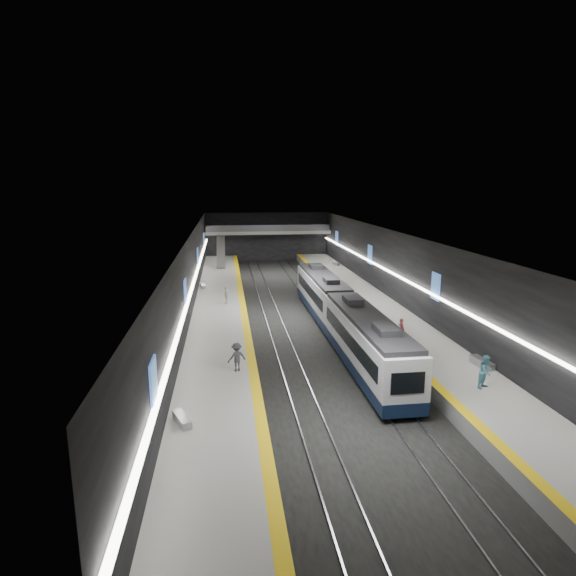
{
  "coord_description": "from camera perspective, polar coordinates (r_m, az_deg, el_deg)",
  "views": [
    {
      "loc": [
        -6.83,
        -44.04,
        12.63
      ],
      "look_at": [
        -0.6,
        3.47,
        2.2
      ],
      "focal_mm": 30.0,
      "sensor_mm": 36.0,
      "label": 1
    }
  ],
  "objects": [
    {
      "name": "ad_posters",
      "position": [
        46.27,
        1.14,
        2.16
      ],
      "size": [
        19.94,
        53.5,
        2.2
      ],
      "color": "#4271C7",
      "rests_on": "wall_left"
    },
    {
      "name": "rails",
      "position": [
        46.3,
        1.3,
        -3.48
      ],
      "size": [
        6.52,
        70.0,
        0.12
      ],
      "color": "gray",
      "rests_on": "ground"
    },
    {
      "name": "tile_surface_left",
      "position": [
        45.55,
        -8.07,
        -2.63
      ],
      "size": [
        5.0,
        70.0,
        0.02
      ],
      "primitive_type": "cube",
      "color": "#A2A29D",
      "rests_on": "platform_left"
    },
    {
      "name": "passenger_right_b",
      "position": [
        30.39,
        22.39,
        -9.19
      ],
      "size": [
        1.21,
        1.14,
        1.98
      ],
      "primitive_type": "imported",
      "rotation": [
        0.0,
        0.0,
        0.54
      ],
      "color": "teal",
      "rests_on": "platform_right"
    },
    {
      "name": "train",
      "position": [
        40.15,
        6.24,
        -2.86
      ],
      "size": [
        2.69,
        30.04,
        3.6
      ],
      "color": "#0E1C36",
      "rests_on": "ground"
    },
    {
      "name": "passenger_right_a",
      "position": [
        37.32,
        13.3,
        -4.83
      ],
      "size": [
        0.54,
        0.7,
        1.73
      ],
      "primitive_type": "imported",
      "rotation": [
        0.0,
        0.0,
        1.79
      ],
      "color": "#BC4655",
      "rests_on": "platform_right"
    },
    {
      "name": "bench_right_near",
      "position": [
        34.0,
        22.01,
        -8.22
      ],
      "size": [
        0.74,
        2.04,
        0.49
      ],
      "primitive_type": "cube",
      "rotation": [
        0.0,
        0.0,
        0.09
      ],
      "color": "#99999E",
      "rests_on": "platform_right"
    },
    {
      "name": "bench_left_far",
      "position": [
        55.57,
        -10.06,
        0.22
      ],
      "size": [
        0.71,
        1.73,
        0.41
      ],
      "primitive_type": "cube",
      "rotation": [
        0.0,
        0.0,
        0.15
      ],
      "color": "#99999E",
      "rests_on": "platform_left"
    },
    {
      "name": "tactile_strip_left",
      "position": [
        45.57,
        -5.3,
        -2.54
      ],
      "size": [
        0.6,
        70.0,
        0.02
      ],
      "primitive_type": "cube",
      "color": "yellow",
      "rests_on": "platform_left"
    },
    {
      "name": "tile_surface_right",
      "position": [
        47.75,
        10.24,
        -2.01
      ],
      "size": [
        5.0,
        70.0,
        0.02
      ],
      "primitive_type": "cube",
      "color": "#A2A29D",
      "rests_on": "platform_right"
    },
    {
      "name": "mezzanine_bridge",
      "position": [
        77.64,
        -2.4,
        6.66
      ],
      "size": [
        20.0,
        3.0,
        1.5
      ],
      "color": "gray",
      "rests_on": "wall_left"
    },
    {
      "name": "bench_left_near",
      "position": [
        25.18,
        -12.46,
        -15.01
      ],
      "size": [
        1.09,
        1.75,
        0.42
      ],
      "primitive_type": "cube",
      "rotation": [
        0.0,
        0.0,
        0.39
      ],
      "color": "#99999E",
      "rests_on": "platform_left"
    },
    {
      "name": "platform_left",
      "position": [
        45.68,
        -8.05,
        -3.24
      ],
      "size": [
        5.0,
        70.0,
        1.0
      ],
      "primitive_type": "cube",
      "color": "slate",
      "rests_on": "ground"
    },
    {
      "name": "bench_right_far",
      "position": [
        70.54,
        5.69,
        2.9
      ],
      "size": [
        0.8,
        1.77,
        0.42
      ],
      "primitive_type": "cube",
      "rotation": [
        0.0,
        0.0,
        0.2
      ],
      "color": "#99999E",
      "rests_on": "platform_right"
    },
    {
      "name": "cove_light_left",
      "position": [
        45.01,
        -11.11,
        0.73
      ],
      "size": [
        0.25,
        68.6,
        0.12
      ],
      "primitive_type": "cube",
      "color": "white",
      "rests_on": "wall_left"
    },
    {
      "name": "ground",
      "position": [
        46.32,
        1.3,
        -3.55
      ],
      "size": [
        70.0,
        70.0,
        0.0
      ],
      "primitive_type": "plane",
      "color": "black",
      "rests_on": "ground"
    },
    {
      "name": "escalator",
      "position": [
        70.71,
        -7.96,
        4.25
      ],
      "size": [
        1.2,
        7.5,
        3.92
      ],
      "primitive_type": "cube",
      "rotation": [
        0.44,
        0.0,
        0.0
      ],
      "color": "#99999E",
      "rests_on": "platform_left"
    },
    {
      "name": "wall_front",
      "position": [
        14.24,
        26.04,
        -26.42
      ],
      "size": [
        20.0,
        0.04,
        8.0
      ],
      "primitive_type": "cube",
      "color": "black",
      "rests_on": "ground"
    },
    {
      "name": "passenger_left_a",
      "position": [
        47.76,
        -7.36,
        -0.85
      ],
      "size": [
        0.69,
        1.09,
        1.74
      ],
      "primitive_type": "imported",
      "rotation": [
        0.0,
        0.0,
        -1.29
      ],
      "color": "silver",
      "rests_on": "platform_left"
    },
    {
      "name": "wall_left",
      "position": [
        44.99,
        -11.37,
        0.98
      ],
      "size": [
        0.04,
        70.0,
        8.0
      ],
      "primitive_type": "cube",
      "color": "black",
      "rests_on": "ground"
    },
    {
      "name": "passenger_left_b",
      "position": [
        30.76,
        -6.1,
        -8.16
      ],
      "size": [
        1.36,
        1.05,
        1.85
      ],
      "primitive_type": "imported",
      "rotation": [
        0.0,
        0.0,
        3.49
      ],
      "color": "#393A40",
      "rests_on": "platform_left"
    },
    {
      "name": "wall_back",
      "position": [
        79.8,
        -2.53,
        6.06
      ],
      "size": [
        20.0,
        0.04,
        8.0
      ],
      "primitive_type": "cube",
      "color": "black",
      "rests_on": "ground"
    },
    {
      "name": "platform_right",
      "position": [
        47.87,
        10.22,
        -2.6
      ],
      "size": [
        5.0,
        70.0,
        1.0
      ],
      "primitive_type": "cube",
      "color": "slate",
      "rests_on": "ground"
    },
    {
      "name": "ceiling",
      "position": [
        44.81,
        1.35,
        6.34
      ],
      "size": [
        20.0,
        70.0,
        0.04
      ],
      "primitive_type": "cube",
      "rotation": [
        3.14,
        0.0,
        0.0
      ],
      "color": "beige",
      "rests_on": "wall_left"
    },
    {
      "name": "tactile_strip_right",
      "position": [
        47.13,
        7.69,
        -2.09
      ],
      "size": [
        0.6,
        70.0,
        0.02
      ],
      "primitive_type": "cube",
      "color": "yellow",
      "rests_on": "platform_right"
    },
    {
      "name": "wall_right",
      "position": [
        47.93,
        13.23,
        1.58
      ],
      "size": [
        0.04,
        70.0,
        8.0
      ],
      "primitive_type": "cube",
      "color": "black",
      "rests_on": "ground"
    },
    {
      "name": "cove_light_right",
      "position": [
        47.9,
        12.99,
        1.34
      ],
      "size": [
        0.25,
        68.6,
        0.12
      ],
      "primitive_type": "cube",
      "color": "white",
      "rests_on": "wall_right"
    }
  ]
}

